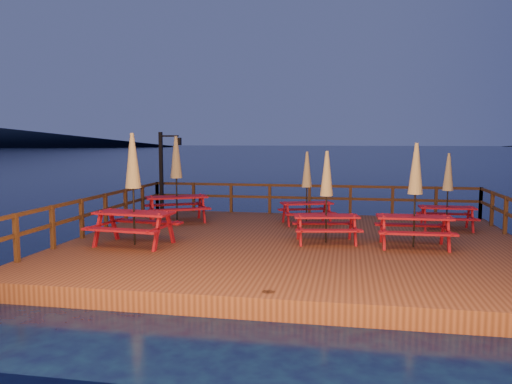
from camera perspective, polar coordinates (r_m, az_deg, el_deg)
ground at (r=13.62m, az=4.51°, el=-7.23°), size 500.00×500.00×0.00m
deck at (r=13.58m, az=4.51°, el=-6.41°), size 12.00×10.00×0.40m
deck_piles at (r=13.70m, az=4.50°, el=-8.46°), size 11.44×9.44×1.40m
railing at (r=15.16m, az=5.25°, el=-1.42°), size 11.80×9.75×1.10m
lamp_post at (r=19.01m, az=-10.35°, el=3.13°), size 0.85×0.18×3.00m
picnic_table_0 at (r=16.65m, az=-9.08°, el=1.64°), size 2.51×2.36×2.83m
picnic_table_1 at (r=16.09m, az=5.82°, el=0.61°), size 1.99×1.82×2.33m
picnic_table_2 at (r=13.21m, az=8.06°, el=-0.38°), size 1.92×1.68×2.42m
picnic_table_3 at (r=13.14m, az=-13.85°, el=0.51°), size 2.18×1.86×2.88m
picnic_table_4 at (r=16.10m, az=21.06°, el=0.20°), size 1.62×1.33×2.31m
picnic_table_5 at (r=13.15m, az=17.73°, el=-0.16°), size 1.88×1.56×2.64m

